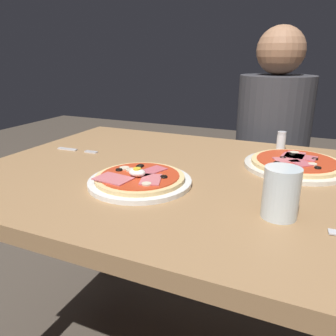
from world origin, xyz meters
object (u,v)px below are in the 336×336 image
Objects in this scene: water_glass_near at (281,196)px; diner_person at (269,168)px; pizza_across_left at (296,164)px; dining_table at (201,209)px; salt_shaker at (281,141)px; pizza_foreground at (140,180)px; fork at (74,150)px.

water_glass_near is 0.91m from diner_person.
water_glass_near reaches higher than pizza_across_left.
dining_table is 0.41m from salt_shaker.
pizza_foreground reaches higher than dining_table.
dining_table is 0.22m from pizza_foreground.
pizza_foreground is at bearing -139.89° from pizza_across_left.
dining_table is 0.50m from fork.
water_glass_near is 0.53m from salt_shaker.
salt_shaker reaches higher than dining_table.
pizza_foreground is 0.47m from pizza_across_left.
pizza_foreground is 3.99× the size of salt_shaker.
salt_shaker reaches higher than pizza_across_left.
water_glass_near is at bearing -91.57° from pizza_across_left.
fork is at bearing 161.84° from water_glass_near.
fork is 0.13× the size of diner_person.
salt_shaker is at bearing 101.33° from diner_person.
salt_shaker is at bearing 63.97° from dining_table.
pizza_foreground is 1.69× the size of fork.
fork is (-0.72, -0.11, -0.01)m from pizza_across_left.
diner_person reaches higher than dining_table.
pizza_across_left is at bearing -70.45° from salt_shaker.
pizza_foreground is 0.57m from salt_shaker.
salt_shaker is (0.17, 0.35, 0.14)m from dining_table.
fork is at bearing -155.89° from salt_shaker.
salt_shaker is (-0.06, 0.18, 0.02)m from pizza_across_left.
water_glass_near reaches higher than pizza_foreground.
pizza_across_left is 0.25× the size of diner_person.
pizza_foreground is at bearing 74.64° from diner_person.
pizza_across_left is 0.19m from salt_shaker.
diner_person is at bearing 104.23° from pizza_across_left.
pizza_across_left reaches higher than fork.
pizza_foreground is 0.35m from water_glass_near.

